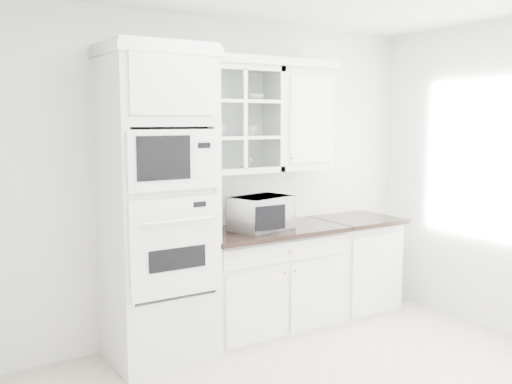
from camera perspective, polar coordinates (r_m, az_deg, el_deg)
room_shell at (r=3.87m, az=6.23°, el=6.19°), size 4.00×3.50×2.70m
oven_column at (r=4.39m, az=-9.79°, el=-1.36°), size 0.76×0.68×2.40m
base_cabinet_run at (r=5.05m, az=1.23°, el=-8.70°), size 1.32×0.67×0.92m
extra_base_cabinet at (r=5.64m, az=9.78°, el=-7.08°), size 0.72×0.67×0.92m
upper_cabinet_glass at (r=4.84m, az=-2.12°, el=7.26°), size 0.80×0.33×0.90m
upper_cabinet_solid at (r=5.21m, az=4.35°, el=7.23°), size 0.55×0.33×0.90m
crown_molding at (r=4.79m, az=-3.10°, el=13.06°), size 2.14×0.38×0.07m
countertop_microwave at (r=4.84m, az=0.44°, el=-2.09°), size 0.58×0.51×0.29m
bowl_a at (r=4.75m, az=-3.93°, el=9.47°), size 0.23×0.23×0.05m
bowl_b at (r=4.93m, az=-0.22°, el=9.44°), size 0.20×0.20×0.06m
cup_a at (r=4.77m, az=-3.81°, el=6.20°), size 0.15×0.15×0.11m
cup_b at (r=4.91m, az=-0.51°, el=6.15°), size 0.12×0.12×0.09m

